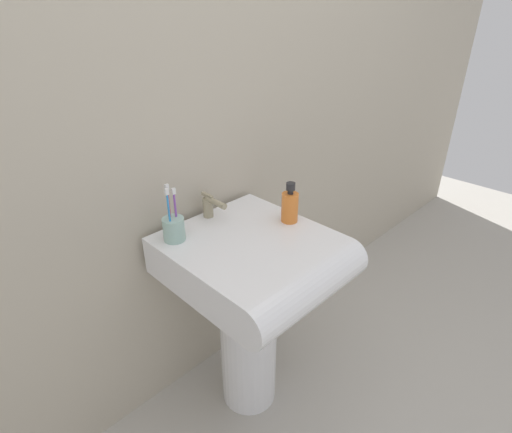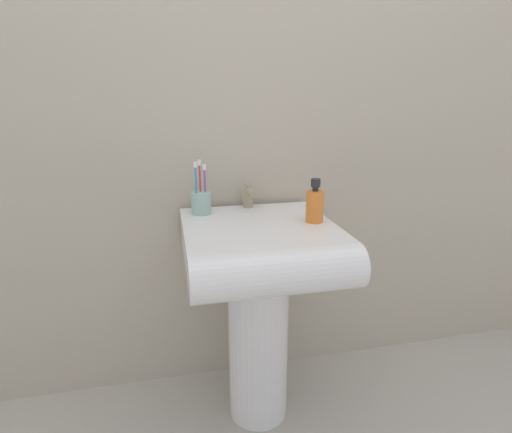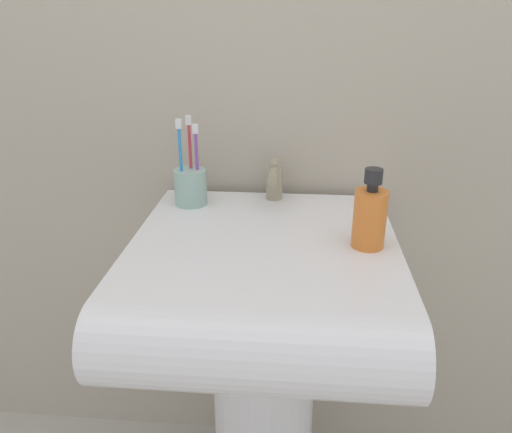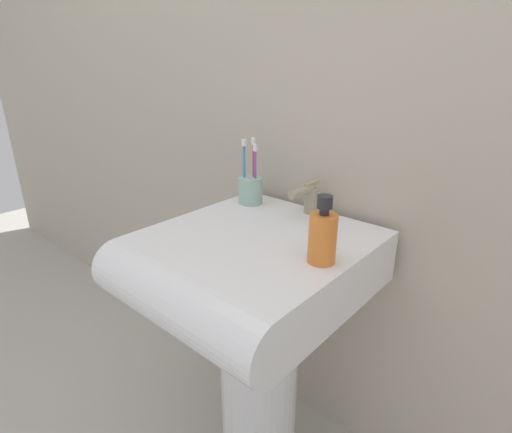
% 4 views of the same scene
% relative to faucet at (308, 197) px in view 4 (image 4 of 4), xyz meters
% --- Properties ---
extents(wall_back, '(5.00, 0.05, 2.40)m').
position_rel_faucet_xyz_m(wall_back, '(-0.01, 0.09, 0.39)').
color(wall_back, '#B7AD99').
rests_on(wall_back, ground).
extents(sink_pedestal, '(0.22, 0.22, 0.63)m').
position_rel_faucet_xyz_m(sink_pedestal, '(-0.01, -0.20, -0.50)').
color(sink_pedestal, white).
rests_on(sink_pedestal, ground).
extents(sink_basin, '(0.50, 0.57, 0.14)m').
position_rel_faucet_xyz_m(sink_basin, '(-0.01, -0.25, -0.12)').
color(sink_basin, white).
rests_on(sink_basin, sink_pedestal).
extents(faucet, '(0.04, 0.12, 0.09)m').
position_rel_faucet_xyz_m(faucet, '(0.00, 0.00, 0.00)').
color(faucet, tan).
rests_on(faucet, sink_basin).
extents(toothbrush_cup, '(0.07, 0.07, 0.20)m').
position_rel_faucet_xyz_m(toothbrush_cup, '(-0.18, -0.04, -0.01)').
color(toothbrush_cup, '#99BFB2').
rests_on(toothbrush_cup, sink_basin).
extents(soap_bottle, '(0.06, 0.06, 0.15)m').
position_rel_faucet_xyz_m(soap_bottle, '(0.18, -0.22, 0.01)').
color(soap_bottle, orange).
rests_on(soap_bottle, sink_basin).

